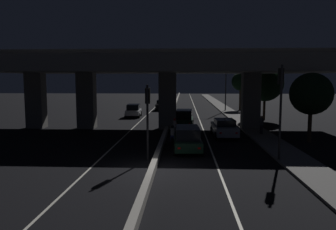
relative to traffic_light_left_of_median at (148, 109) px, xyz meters
name	(u,v)px	position (x,y,z in m)	size (l,w,h in m)	color
ground_plane	(153,172)	(0.56, -2.77, -3.15)	(200.00, 200.00, 0.00)	black
lane_line_left_inner	(151,111)	(-3.00, 32.23, -3.15)	(0.12, 126.00, 0.00)	beige
lane_line_right_inner	(196,111)	(4.11, 32.23, -3.15)	(0.12, 126.00, 0.00)	beige
median_divider	(174,109)	(0.56, 32.23, -2.94)	(0.32, 126.00, 0.43)	gray
sidewalk_right	(233,115)	(8.96, 25.23, -3.08)	(2.30, 126.00, 0.14)	#5B5956
elevated_overpass	(165,68)	(0.29, 12.92, 2.92)	(34.36, 12.13, 7.94)	slate
traffic_light_left_of_median	(148,109)	(0.00, 0.00, 0.00)	(0.30, 0.49, 4.61)	black
traffic_light_right_of_median	(281,97)	(7.91, -0.01, 0.76)	(0.30, 0.49, 5.78)	black
street_lamp	(224,79)	(8.39, 31.64, 1.82)	(2.10, 0.32, 8.49)	#2D2D30
car_dark_green_lead	(187,139)	(2.44, 2.45, -2.25)	(2.10, 4.09, 1.69)	black
car_silver_second	(224,128)	(5.65, 8.28, -2.33)	(2.07, 4.76, 1.57)	gray
car_dark_green_third	(184,118)	(2.22, 14.60, -2.23)	(2.11, 4.25, 1.75)	black
car_white_lead_oncoming	(134,110)	(-4.47, 23.12, -2.27)	(2.06, 4.01, 1.69)	silver
car_black_second_oncoming	(162,105)	(-1.41, 33.22, -2.34)	(1.89, 4.35, 1.61)	black
motorcycle_blue_filtering_near	(173,136)	(1.34, 4.95, -2.53)	(0.33, 1.85, 1.46)	black
motorcycle_white_filtering_mid	(175,127)	(1.36, 10.19, -2.55)	(0.34, 2.01, 1.40)	black
pedestrian_on_sidewalk	(261,125)	(9.06, 9.37, -2.20)	(0.32, 0.32, 1.60)	black
roadside_tree_kerbside_near	(311,94)	(12.06, 6.26, 0.65)	(3.27, 3.27, 5.46)	#38281C
roadside_tree_kerbside_mid	(265,83)	(12.06, 20.93, 1.36)	(4.50, 4.50, 6.77)	#38281C
roadside_tree_kerbside_far	(241,82)	(11.31, 33.82, 1.43)	(2.93, 2.93, 6.10)	#2D2116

